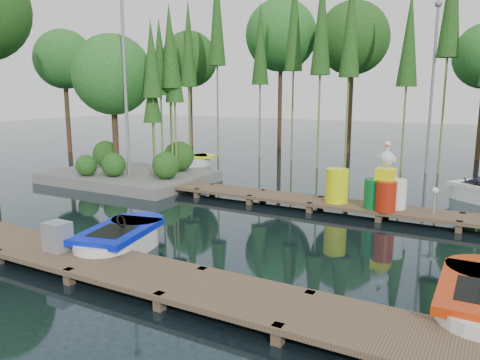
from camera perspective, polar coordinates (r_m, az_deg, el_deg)
The scene contains 13 objects.
ground_plane at distance 13.23m, azimuth -2.96°, elevation -4.84°, with size 90.00×90.00×0.00m, color #1B2B32.
near_dock at distance 9.85m, azimuth -17.33°, elevation -9.49°, with size 18.00×1.50×0.50m.
far_dock at distance 14.86m, azimuth 5.48°, elevation -2.21°, with size 15.00×1.20×0.50m.
island at distance 19.23m, azimuth -13.87°, elevation 9.38°, with size 6.20×4.20×6.75m.
tree_screen at distance 23.25m, azimuth 7.12°, elevation 17.05°, with size 34.42×18.53×10.31m.
lamp_island at distance 18.12m, azimuth -13.88°, elevation 12.71°, with size 0.30×0.30×7.25m.
lamp_rear at distance 21.94m, azimuth 22.49°, elevation 11.84°, with size 0.30×0.30×7.25m.
boat_blue at distance 10.88m, azimuth -14.44°, elevation -7.21°, with size 1.79×2.92×0.92m.
boat_yellow_far at distance 22.71m, azimuth -6.34°, elevation 2.39°, with size 2.62×2.33×1.22m.
utility_cabinet at distance 10.48m, azimuth -21.34°, elevation -6.40°, with size 0.49×0.42×0.60m, color gray.
yellow_barrel at distance 14.16m, azimuth 11.73°, elevation -0.67°, with size 0.67×0.67×1.01m, color #F3FF0D.
drum_cluster at distance 13.64m, azimuth 17.31°, elevation -1.12°, with size 1.11×1.02×1.91m.
seagull_post at distance 13.61m, azimuth 22.66°, elevation -1.81°, with size 0.45×0.25×0.73m.
Camera 1 is at (6.85, -10.74, 3.57)m, focal length 35.00 mm.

